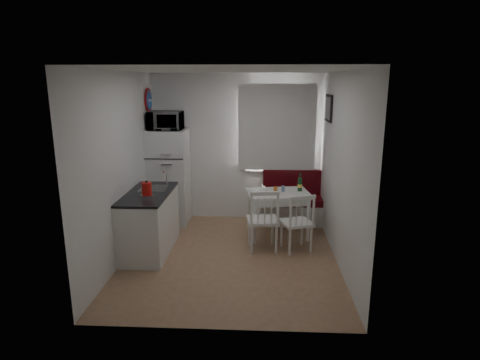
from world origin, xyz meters
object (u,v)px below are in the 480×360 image
(chair_left, at_px, (263,214))
(wine_bottle, at_px, (300,182))
(kettle, at_px, (147,189))
(kitchen_counter, at_px, (150,222))
(microwave, at_px, (166,121))
(bench, at_px, (298,206))
(dining_table, at_px, (278,197))
(fridge, at_px, (169,177))
(chair_right, at_px, (297,217))

(chair_left, height_order, wine_bottle, wine_bottle)
(kettle, xyz_separation_m, wine_bottle, (2.21, 1.03, -0.13))
(kitchen_counter, xyz_separation_m, microwave, (0.02, 1.19, 1.36))
(bench, xyz_separation_m, dining_table, (-0.38, -0.64, 0.34))
(fridge, height_order, microwave, microwave)
(dining_table, bearing_deg, bench, 50.06)
(bench, bearing_deg, microwave, -175.97)
(chair_right, bearing_deg, kettle, 167.73)
(dining_table, relative_size, microwave, 1.90)
(chair_right, bearing_deg, chair_left, 161.19)
(dining_table, bearing_deg, wine_bottle, 6.80)
(chair_right, bearing_deg, fridge, 131.35)
(chair_right, distance_m, wine_bottle, 0.84)
(chair_right, height_order, microwave, microwave)
(fridge, distance_m, kettle, 1.47)
(chair_left, bearing_deg, dining_table, 61.66)
(kitchen_counter, xyz_separation_m, chair_right, (2.16, 0.05, 0.09))
(kitchen_counter, distance_m, kettle, 0.60)
(kettle, bearing_deg, chair_left, 9.24)
(kettle, bearing_deg, chair_right, 7.24)
(kettle, bearing_deg, fridge, 91.18)
(bench, xyz_separation_m, fridge, (-2.27, -0.11, 0.52))
(kitchen_counter, height_order, chair_right, kitchen_counter)
(chair_left, distance_m, chair_right, 0.50)
(dining_table, height_order, chair_right, chair_right)
(kettle, bearing_deg, kitchen_counter, 102.88)
(kitchen_counter, height_order, chair_left, kitchen_counter)
(chair_right, xyz_separation_m, wine_bottle, (0.10, 0.76, 0.33))
(kitchen_counter, relative_size, chair_left, 2.60)
(fridge, height_order, wine_bottle, fridge)
(kitchen_counter, relative_size, microwave, 2.34)
(bench, bearing_deg, wine_bottle, -93.43)
(chair_right, distance_m, fridge, 2.47)
(fridge, bearing_deg, kettle, -88.82)
(kettle, bearing_deg, dining_table, 26.55)
(wine_bottle, bearing_deg, kettle, -155.02)
(chair_left, relative_size, wine_bottle, 1.71)
(chair_right, xyz_separation_m, fridge, (-2.14, 1.19, 0.28))
(dining_table, xyz_separation_m, kettle, (-1.86, -0.93, 0.36))
(microwave, relative_size, kettle, 2.52)
(bench, relative_size, chair_left, 2.56)
(kitchen_counter, relative_size, wine_bottle, 4.43)
(chair_left, distance_m, kettle, 1.69)
(microwave, height_order, kettle, microwave)
(kettle, height_order, wine_bottle, kettle)
(dining_table, bearing_deg, chair_left, -119.67)
(bench, xyz_separation_m, wine_bottle, (-0.03, -0.54, 0.57))
(fridge, height_order, kettle, fridge)
(fridge, xyz_separation_m, kettle, (0.03, -1.46, 0.18))
(dining_table, xyz_separation_m, fridge, (-1.89, 0.53, 0.18))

